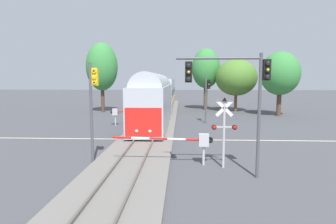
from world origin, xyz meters
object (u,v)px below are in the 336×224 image
commuter_train (161,94)px  maple_right_background (280,74)px  oak_behind_train (102,67)px  elm_centre_background (206,69)px  crossing_gate_far (120,112)px  crossing_signal_mast (224,125)px  traffic_signal_far_side (207,92)px  traffic_signal_median (93,97)px  traffic_signal_near_right (237,85)px  oak_far_right (236,78)px  crossing_gate_near (193,141)px

commuter_train → maple_right_background: bearing=-2.6°
oak_behind_train → elm_centre_background: bearing=14.6°
crossing_gate_far → maple_right_background: 21.82m
crossing_signal_mast → traffic_signal_far_side: size_ratio=0.76×
traffic_signal_median → elm_centre_background: (8.92, 30.13, 2.67)m
elm_centre_background → traffic_signal_near_right: bearing=-92.2°
traffic_signal_median → oak_far_right: oak_far_right is taller
crossing_gate_far → maple_right_background: size_ratio=0.61×
crossing_signal_mast → oak_behind_train: oak_behind_train is taller
elm_centre_background → oak_behind_train: 16.12m
commuter_train → crossing_gate_near: (3.49, -23.39, -1.39)m
traffic_signal_median → maple_right_background: bearing=51.4°
traffic_signal_near_right → oak_behind_train: 31.72m
traffic_signal_far_side → traffic_signal_near_right: (-0.20, -17.85, 1.17)m
crossing_gate_far → traffic_signal_near_right: 18.45m
commuter_train → traffic_signal_median: 23.41m
elm_centre_background → oak_far_right: size_ratio=1.24×
commuter_train → crossing_gate_far: bearing=-110.4°
commuter_train → traffic_signal_median: (-2.20, -23.28, 1.09)m
elm_centre_background → commuter_train: bearing=-134.5°
crossing_gate_near → traffic_signal_median: 6.20m
crossing_gate_near → oak_far_right: 29.05m
traffic_signal_median → maple_right_background: 28.93m
traffic_signal_far_side → crossing_signal_mast: bearing=-91.9°
commuter_train → oak_far_right: 12.14m
crossing_signal_mast → oak_far_right: oak_far_right is taller
elm_centre_background → traffic_signal_median: bearing=-106.5°
traffic_signal_median → maple_right_background: size_ratio=0.68×
traffic_signal_far_side → elm_centre_background: size_ratio=0.53×
traffic_signal_near_right → crossing_gate_far: bearing=120.1°
traffic_signal_far_side → commuter_train: bearing=127.0°
oak_behind_train → crossing_gate_far: bearing=-67.1°
crossing_gate_near → traffic_signal_near_right: traffic_signal_near_right is taller
commuter_train → oak_far_right: oak_far_right is taller
crossing_signal_mast → traffic_signal_median: traffic_signal_median is taller
crossing_gate_near → oak_far_right: bearing=74.7°
traffic_signal_near_right → elm_centre_background: 32.35m
maple_right_background → oak_behind_train: (-24.70, 3.49, 1.08)m
traffic_signal_far_side → oak_behind_train: (-14.58, 10.35, 3.25)m
traffic_signal_near_right → elm_centre_background: bearing=87.8°
elm_centre_background → oak_far_right: elm_centre_background is taller
crossing_gate_near → oak_behind_train: oak_behind_train is taller
commuter_train → oak_far_right: bearing=21.7°
traffic_signal_far_side → maple_right_background: (10.12, 6.86, 2.17)m
traffic_signal_median → traffic_signal_far_side: bearing=63.3°
maple_right_background → oak_behind_train: bearing=172.0°
elm_centre_background → crossing_gate_far: bearing=-122.0°
traffic_signal_far_side → elm_centre_background: bearing=85.9°
crossing_gate_far → elm_centre_background: elm_centre_background is taller
commuter_train → oak_far_right: (11.07, 4.40, 2.33)m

